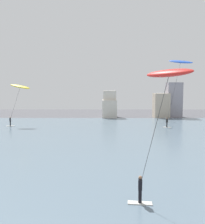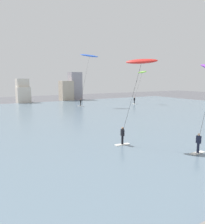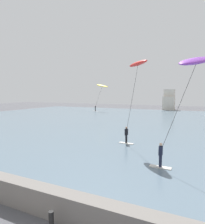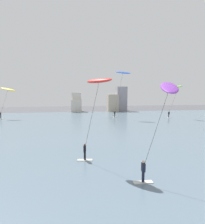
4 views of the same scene
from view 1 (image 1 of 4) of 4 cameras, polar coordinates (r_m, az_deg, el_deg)
The scene contains 5 objects.
water_bay at distance 29.78m, azimuth 6.70°, elevation -7.50°, with size 84.00×52.00×0.10m, color slate.
far_shore_buildings at distance 57.59m, azimuth 9.08°, elevation 1.80°, with size 17.92×4.48×7.93m.
kitesurfer_red at distance 13.48m, azimuth 13.99°, elevation 4.92°, with size 3.25×2.58×7.74m.
kitesurfer_blue at distance 42.37m, azimuth 17.14°, elevation 9.92°, with size 4.23×3.38×11.32m.
kitesurfer_yellow at distance 46.44m, azimuth -18.39°, elevation 4.93°, with size 4.19×2.29×7.50m.
Camera 1 is at (-3.28, 2.31, 6.75)m, focal length 40.19 mm.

